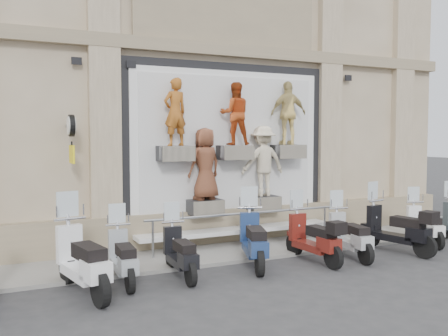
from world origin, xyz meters
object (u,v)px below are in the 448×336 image
at_px(scooter_d, 180,242).
at_px(scooter_f, 313,227).
at_px(scooter_e, 254,228).
at_px(scooter_h, 396,218).
at_px(scooter_i, 424,217).
at_px(scooter_b, 82,245).
at_px(clock_sign_bracket, 71,133).
at_px(scooter_g, 350,225).
at_px(scooter_c, 123,246).
at_px(guard_rail, 246,231).

relative_size(scooter_d, scooter_f, 0.92).
height_order(scooter_e, scooter_h, scooter_h).
bearing_deg(scooter_i, scooter_b, -159.51).
height_order(clock_sign_bracket, scooter_b, clock_sign_bracket).
relative_size(clock_sign_bracket, scooter_e, 0.51).
height_order(scooter_e, scooter_i, scooter_e).
xyz_separation_m(scooter_f, scooter_h, (2.26, -0.13, 0.05)).
bearing_deg(scooter_g, scooter_h, 4.89).
bearing_deg(scooter_i, scooter_h, -146.22).
bearing_deg(scooter_f, scooter_c, 174.73).
height_order(scooter_d, scooter_e, scooter_e).
bearing_deg(scooter_d, scooter_g, 0.55).
bearing_deg(scooter_b, scooter_e, -5.13).
bearing_deg(scooter_e, clock_sign_bracket, 171.83).
distance_m(scooter_b, scooter_f, 4.90).
xyz_separation_m(scooter_b, scooter_c, (0.79, 0.35, -0.15)).
bearing_deg(scooter_c, scooter_e, 3.58).
bearing_deg(clock_sign_bracket, scooter_g, -20.12).
height_order(scooter_d, scooter_f, scooter_f).
bearing_deg(scooter_h, guard_rail, 138.59).
distance_m(scooter_f, scooter_h, 2.27).
xyz_separation_m(scooter_b, scooter_i, (8.47, 0.35, -0.17)).
distance_m(guard_rail, scooter_i, 4.59).
distance_m(scooter_c, scooter_d, 1.10).
bearing_deg(scooter_f, scooter_b, 179.39).
xyz_separation_m(clock_sign_bracket, scooter_g, (5.67, -2.08, -2.07)).
xyz_separation_m(scooter_h, scooter_i, (1.31, 0.37, -0.11)).
xyz_separation_m(scooter_c, scooter_i, (7.68, -0.01, -0.01)).
distance_m(guard_rail, scooter_c, 3.56).
bearing_deg(scooter_h, scooter_e, 161.73).
distance_m(guard_rail, scooter_f, 1.78).
relative_size(scooter_c, scooter_g, 0.97).
bearing_deg(scooter_d, scooter_c, 178.64).
height_order(scooter_b, scooter_f, scooter_b).
bearing_deg(scooter_h, scooter_c, 164.09).
height_order(guard_rail, scooter_d, scooter_d).
distance_m(clock_sign_bracket, scooter_c, 2.82).
distance_m(clock_sign_bracket, scooter_d, 3.29).
relative_size(guard_rail, scooter_g, 2.81).
xyz_separation_m(scooter_d, scooter_g, (3.96, -0.20, 0.03)).
bearing_deg(guard_rail, scooter_d, -147.27).
xyz_separation_m(scooter_b, scooter_g, (5.86, 0.07, -0.13)).
bearing_deg(scooter_f, scooter_h, -5.34).
bearing_deg(scooter_f, scooter_d, 175.25).
distance_m(scooter_e, scooter_h, 3.62).
distance_m(scooter_c, scooter_g, 5.07).
xyz_separation_m(scooter_b, scooter_e, (3.56, 0.34, -0.06)).
bearing_deg(scooter_e, scooter_h, 14.24).
bearing_deg(scooter_i, scooter_d, -161.11).
bearing_deg(scooter_g, clock_sign_bracket, 168.47).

